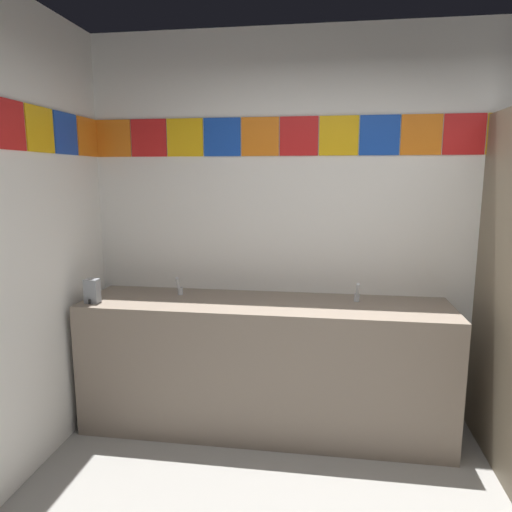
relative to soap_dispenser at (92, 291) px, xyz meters
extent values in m
cube|color=white|center=(1.86, 0.52, 0.38)|extent=(4.03, 0.08, 2.72)
cube|color=orange|center=(-0.02, 0.47, 1.02)|extent=(0.26, 0.01, 0.26)
cube|color=red|center=(0.25, 0.47, 1.02)|extent=(0.26, 0.01, 0.26)
cube|color=yellow|center=(0.52, 0.47, 1.02)|extent=(0.26, 0.01, 0.26)
cube|color=#1947B7|center=(0.79, 0.47, 1.02)|extent=(0.26, 0.01, 0.26)
cube|color=orange|center=(1.06, 0.47, 1.02)|extent=(0.26, 0.01, 0.26)
cube|color=red|center=(1.33, 0.47, 1.02)|extent=(0.26, 0.01, 0.26)
cube|color=yellow|center=(1.59, 0.47, 1.02)|extent=(0.26, 0.01, 0.26)
cube|color=#1947B7|center=(1.86, 0.47, 1.02)|extent=(0.26, 0.01, 0.26)
cube|color=orange|center=(2.13, 0.47, 1.02)|extent=(0.26, 0.01, 0.26)
cube|color=red|center=(2.40, 0.47, 1.02)|extent=(0.26, 0.01, 0.26)
cube|color=yellow|center=(2.67, 0.47, 1.02)|extent=(0.26, 0.01, 0.26)
cube|color=red|center=(-0.14, -0.49, 1.02)|extent=(0.01, 0.26, 0.26)
cube|color=yellow|center=(-0.14, -0.22, 1.02)|extent=(0.01, 0.26, 0.26)
cube|color=#1947B7|center=(-0.14, 0.06, 1.02)|extent=(0.01, 0.26, 0.26)
cube|color=orange|center=(-0.14, 0.34, 1.02)|extent=(0.01, 0.26, 0.26)
cube|color=gray|center=(1.13, 0.18, -0.53)|extent=(2.46, 0.60, 0.90)
cube|color=gray|center=(1.13, 0.46, -0.12)|extent=(2.46, 0.03, 0.08)
cylinder|color=#EBE9CF|center=(0.51, 0.15, -0.13)|extent=(0.34, 0.34, 0.10)
cylinder|color=#EBE9CF|center=(1.74, 0.15, -0.13)|extent=(0.34, 0.34, 0.10)
cylinder|color=silver|center=(0.51, 0.29, -0.05)|extent=(0.04, 0.04, 0.05)
cylinder|color=silver|center=(0.51, 0.24, 0.02)|extent=(0.02, 0.06, 0.09)
cylinder|color=silver|center=(1.74, 0.29, -0.05)|extent=(0.04, 0.04, 0.05)
cylinder|color=silver|center=(1.74, 0.24, 0.02)|extent=(0.02, 0.06, 0.09)
cube|color=gray|center=(0.00, 0.00, 0.00)|extent=(0.09, 0.07, 0.16)
cylinder|color=black|center=(0.00, -0.04, -0.06)|extent=(0.02, 0.02, 0.03)
camera|label=1|loc=(1.51, -2.78, 0.76)|focal=32.41mm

